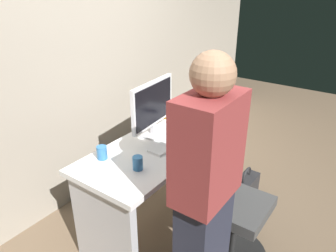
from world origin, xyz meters
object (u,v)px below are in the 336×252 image
(monitor, at_px, (153,106))
(person_at_desk, at_px, (205,197))
(office_chair, at_px, (229,206))
(cup_by_monitor, at_px, (102,153))
(keyboard, at_px, (171,143))
(desk, at_px, (163,167))
(cell_phone, at_px, (212,125))
(handbag, at_px, (245,190))
(mouse, at_px, (189,128))
(book_stack, at_px, (171,114))
(cup_near_keyboard, at_px, (138,163))

(monitor, bearing_deg, person_at_desk, -125.31)
(office_chair, xyz_separation_m, cup_by_monitor, (-0.43, 0.81, 0.38))
(keyboard, bearing_deg, desk, 97.29)
(cup_by_monitor, xyz_separation_m, cell_phone, (0.96, -0.37, -0.04))
(cup_by_monitor, height_order, handbag, cup_by_monitor)
(office_chair, relative_size, cell_phone, 6.53)
(monitor, relative_size, keyboard, 1.26)
(person_at_desk, xyz_separation_m, mouse, (0.83, 0.62, -0.07))
(keyboard, distance_m, cup_by_monitor, 0.54)
(book_stack, distance_m, cell_phone, 0.39)
(desk, relative_size, handbag, 3.93)
(mouse, bearing_deg, keyboard, -175.39)
(desk, distance_m, office_chair, 0.62)
(cup_near_keyboard, bearing_deg, cell_phone, -4.35)
(office_chair, distance_m, cup_near_keyboard, 0.75)
(cell_phone, bearing_deg, monitor, 152.95)
(cup_by_monitor, height_order, book_stack, book_stack)
(mouse, bearing_deg, person_at_desk, -143.08)
(desk, bearing_deg, cup_by_monitor, 156.83)
(cup_by_monitor, bearing_deg, keyboard, -30.47)
(person_at_desk, relative_size, handbag, 4.34)
(keyboard, distance_m, book_stack, 0.48)
(desk, xyz_separation_m, person_at_desk, (-0.52, -0.67, 0.32))
(cup_by_monitor, xyz_separation_m, book_stack, (0.86, 0.00, 0.01))
(office_chair, relative_size, cup_by_monitor, 9.68)
(mouse, relative_size, book_stack, 0.52)
(monitor, xyz_separation_m, cell_phone, (0.44, -0.31, -0.25))
(keyboard, bearing_deg, mouse, 7.32)
(desk, bearing_deg, keyboard, -85.42)
(monitor, height_order, cup_near_keyboard, monitor)
(cup_near_keyboard, height_order, cup_by_monitor, same)
(cup_near_keyboard, distance_m, book_stack, 0.87)
(person_at_desk, relative_size, book_stack, 8.51)
(office_chair, height_order, handbag, office_chair)
(mouse, distance_m, cup_by_monitor, 0.81)
(mouse, relative_size, cup_near_keyboard, 1.03)
(office_chair, bearing_deg, keyboard, 85.94)
(cup_by_monitor, bearing_deg, person_at_desk, -93.74)
(person_at_desk, bearing_deg, cell_phone, 26.24)
(book_stack, bearing_deg, office_chair, -117.81)
(person_at_desk, relative_size, cup_by_monitor, 16.88)
(desk, bearing_deg, cell_phone, -18.92)
(person_at_desk, bearing_deg, cup_near_keyboard, 80.36)
(mouse, distance_m, cup_near_keyboard, 0.73)
(cell_phone, xyz_separation_m, handbag, (0.11, -0.32, -0.62))
(desk, relative_size, person_at_desk, 0.91)
(office_chair, bearing_deg, cup_by_monitor, 117.83)
(desk, relative_size, keyboard, 3.46)
(person_at_desk, distance_m, cup_near_keyboard, 0.58)
(keyboard, xyz_separation_m, mouse, (0.30, 0.02, 0.01))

